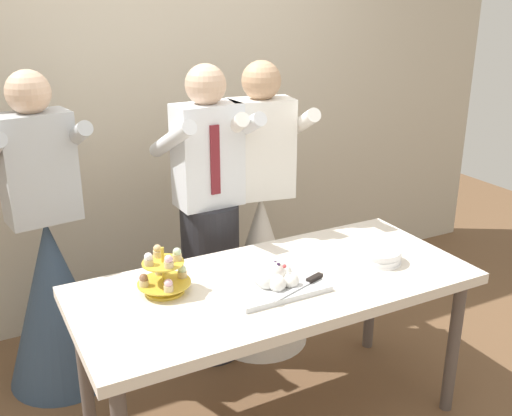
# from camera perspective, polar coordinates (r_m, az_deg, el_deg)

# --- Properties ---
(rear_wall) EXTENTS (5.20, 0.10, 2.90)m
(rear_wall) POSITION_cam_1_polar(r_m,az_deg,el_deg) (3.76, -9.13, 11.51)
(rear_wall) COLOR beige
(rear_wall) RESTS_ON ground_plane
(dessert_table) EXTENTS (1.80, 0.80, 0.78)m
(dessert_table) POSITION_cam_1_polar(r_m,az_deg,el_deg) (2.72, 1.91, -8.31)
(dessert_table) COLOR silver
(dessert_table) RESTS_ON ground_plane
(cupcake_stand) EXTENTS (0.23, 0.23, 0.21)m
(cupcake_stand) POSITION_cam_1_polar(r_m,az_deg,el_deg) (2.58, -8.85, -6.33)
(cupcake_stand) COLOR gold
(cupcake_stand) RESTS_ON dessert_table
(main_cake_tray) EXTENTS (0.43, 0.32, 0.13)m
(main_cake_tray) POSITION_cam_1_polar(r_m,az_deg,el_deg) (2.61, 1.57, -6.74)
(main_cake_tray) COLOR silver
(main_cake_tray) RESTS_ON dessert_table
(plate_stack) EXTENTS (0.20, 0.20, 0.07)m
(plate_stack) POSITION_cam_1_polar(r_m,az_deg,el_deg) (2.90, 11.81, -4.52)
(plate_stack) COLOR white
(plate_stack) RESTS_ON dessert_table
(person_groom) EXTENTS (0.48, 0.50, 1.66)m
(person_groom) POSITION_cam_1_polar(r_m,az_deg,el_deg) (3.26, -4.45, -2.49)
(person_groom) COLOR #232328
(person_groom) RESTS_ON ground_plane
(person_bride) EXTENTS (0.57, 0.56, 1.66)m
(person_bride) POSITION_cam_1_polar(r_m,az_deg,el_deg) (3.45, 0.47, -4.09)
(person_bride) COLOR white
(person_bride) RESTS_ON ground_plane
(person_guest) EXTENTS (0.56, 0.56, 1.66)m
(person_guest) POSITION_cam_1_polar(r_m,az_deg,el_deg) (3.28, -18.92, -6.60)
(person_guest) COLOR #334760
(person_guest) RESTS_ON ground_plane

